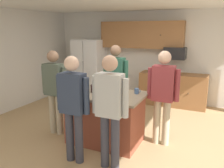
# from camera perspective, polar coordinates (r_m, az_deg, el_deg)

# --- Properties ---
(floor) EXTENTS (7.04, 7.04, 0.00)m
(floor) POSITION_cam_1_polar(r_m,az_deg,el_deg) (4.75, 1.49, -12.66)
(floor) COLOR tan
(floor) RESTS_ON ground
(back_wall) EXTENTS (6.40, 0.10, 2.60)m
(back_wall) POSITION_cam_1_polar(r_m,az_deg,el_deg) (6.99, 10.64, 6.59)
(back_wall) COLOR silver
(back_wall) RESTS_ON ground
(cabinet_run_upper) EXTENTS (2.40, 0.38, 0.75)m
(cabinet_run_upper) POSITION_cam_1_polar(r_m,az_deg,el_deg) (6.86, 7.14, 11.83)
(cabinet_run_upper) COLOR #936038
(cabinet_run_lower) EXTENTS (1.80, 0.63, 0.90)m
(cabinet_run_lower) POSITION_cam_1_polar(r_m,az_deg,el_deg) (6.71, 14.64, -1.27)
(cabinet_run_lower) COLOR #936038
(cabinet_run_lower) RESTS_ON ground
(refrigerator) EXTENTS (0.90, 0.76, 1.78)m
(refrigerator) POSITION_cam_1_polar(r_m,az_deg,el_deg) (7.40, -5.53, 3.90)
(refrigerator) COLOR white
(refrigerator) RESTS_ON ground
(microwave_over_range) EXTENTS (0.56, 0.40, 0.32)m
(microwave_over_range) POSITION_cam_1_polar(r_m,az_deg,el_deg) (6.56, 15.18, 7.27)
(microwave_over_range) COLOR black
(kitchen_island) EXTENTS (1.43, 0.96, 0.94)m
(kitchen_island) POSITION_cam_1_polar(r_m,az_deg,el_deg) (4.38, -1.64, -8.16)
(kitchen_island) COLOR brown
(kitchen_island) RESTS_ON ground
(person_elder_center) EXTENTS (0.57, 0.23, 1.72)m
(person_elder_center) POSITION_cam_1_polar(r_m,az_deg,el_deg) (4.22, 12.34, -1.88)
(person_elder_center) COLOR tan
(person_elder_center) RESTS_ON ground
(person_host_foreground) EXTENTS (0.57, 0.22, 1.68)m
(person_host_foreground) POSITION_cam_1_polar(r_m,az_deg,el_deg) (4.70, -13.87, -0.72)
(person_host_foreground) COLOR tan
(person_host_foreground) RESTS_ON ground
(person_guest_left) EXTENTS (0.57, 0.23, 1.76)m
(person_guest_left) POSITION_cam_1_polar(r_m,az_deg,el_deg) (5.00, 0.86, 1.07)
(person_guest_left) COLOR #4C5166
(person_guest_left) RESTS_ON ground
(person_guest_by_door) EXTENTS (0.57, 0.22, 1.69)m
(person_guest_by_door) POSITION_cam_1_polar(r_m,az_deg,el_deg) (3.61, -9.51, -4.55)
(person_guest_by_door) COLOR #383842
(person_guest_by_door) RESTS_ON ground
(person_guest_right) EXTENTS (0.57, 0.23, 1.72)m
(person_guest_right) POSITION_cam_1_polar(r_m,az_deg,el_deg) (3.38, -0.51, -5.23)
(person_guest_right) COLOR #383842
(person_guest_right) RESTS_ON ground
(tumbler_amber) EXTENTS (0.07, 0.07, 0.13)m
(tumbler_amber) POSITION_cam_1_polar(r_m,az_deg,el_deg) (4.40, 1.07, -0.84)
(tumbler_amber) COLOR black
(tumbler_amber) RESTS_ON kitchen_island
(mug_blue_stoneware) EXTENTS (0.12, 0.08, 0.09)m
(mug_blue_stoneware) POSITION_cam_1_polar(r_m,az_deg,el_deg) (4.23, -7.79, -1.79)
(mug_blue_stoneware) COLOR white
(mug_blue_stoneware) RESTS_ON kitchen_island
(glass_stout_tall) EXTENTS (0.08, 0.08, 0.13)m
(glass_stout_tall) POSITION_cam_1_polar(r_m,az_deg,el_deg) (4.40, -8.09, -0.97)
(glass_stout_tall) COLOR black
(glass_stout_tall) RESTS_ON kitchen_island
(glass_dark_ale) EXTENTS (0.08, 0.08, 0.14)m
(glass_dark_ale) POSITION_cam_1_polar(r_m,az_deg,el_deg) (4.29, -6.46, -1.21)
(glass_dark_ale) COLOR black
(glass_dark_ale) RESTS_ON kitchen_island
(mug_ceramic_white) EXTENTS (0.12, 0.08, 0.10)m
(mug_ceramic_white) POSITION_cam_1_polar(r_m,az_deg,el_deg) (4.23, 6.06, -1.72)
(mug_ceramic_white) COLOR #4C6B99
(mug_ceramic_white) RESTS_ON kitchen_island
(glass_short_whisky) EXTENTS (0.07, 0.07, 0.15)m
(glass_short_whisky) POSITION_cam_1_polar(r_m,az_deg,el_deg) (4.30, -4.80, -1.11)
(glass_short_whisky) COLOR black
(glass_short_whisky) RESTS_ON kitchen_island
(serving_tray) EXTENTS (0.44, 0.30, 0.04)m
(serving_tray) POSITION_cam_1_polar(r_m,az_deg,el_deg) (4.19, 0.40, -2.18)
(serving_tray) COLOR #B7B7BC
(serving_tray) RESTS_ON kitchen_island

